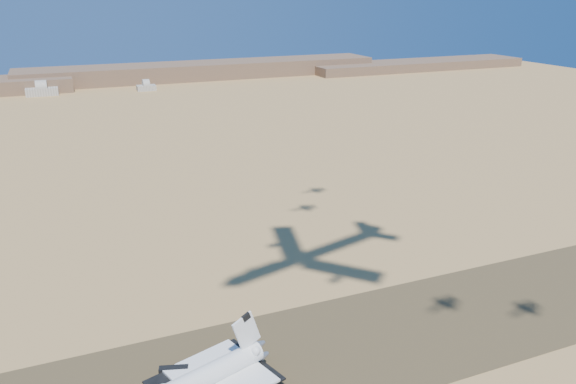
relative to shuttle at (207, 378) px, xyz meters
name	(u,v)px	position (x,y,z in m)	size (l,w,h in m)	color
ground	(283,363)	(22.62, 4.51, -5.04)	(1200.00, 1200.00, 0.00)	tan
runway	(283,362)	(22.62, 4.51, -5.01)	(600.00, 50.00, 0.06)	#4D3D26
ridgeline	(161,75)	(87.93, 531.82, 2.59)	(960.00, 90.00, 18.00)	brown
hangars	(37,92)	(-41.38, 482.95, -0.21)	(200.50, 29.50, 30.00)	#BBB4A5
shuttle	(207,378)	(0.00, 0.00, 0.00)	(38.47, 30.80, 18.74)	white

